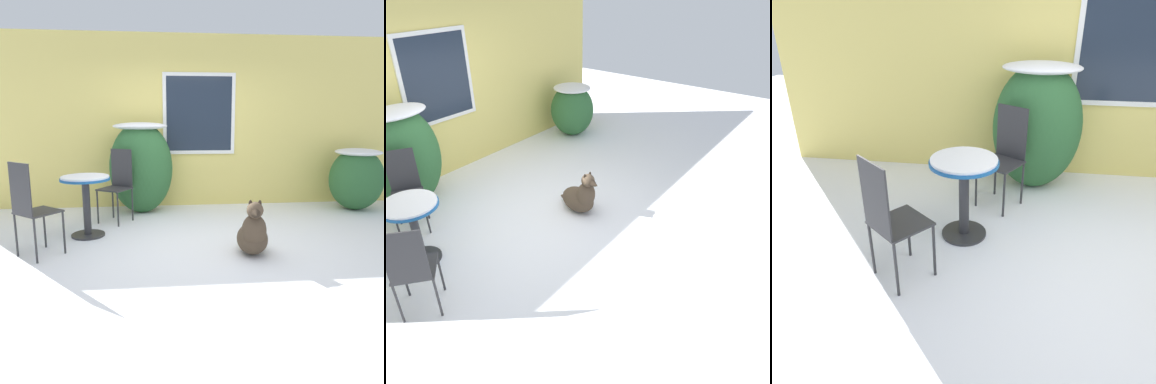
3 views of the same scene
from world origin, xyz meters
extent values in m
plane|color=white|center=(0.00, 0.00, 0.00)|extent=(16.00, 16.00, 0.00)
cube|color=#E5D16B|center=(0.00, 2.20, 1.44)|extent=(8.00, 0.06, 2.88)
cube|color=white|center=(0.28, 2.16, 1.59)|extent=(1.23, 0.04, 1.35)
cube|color=#1E2838|center=(0.28, 2.14, 1.59)|extent=(1.11, 0.01, 1.23)
ellipsoid|color=#2D6033|center=(-0.71, 1.73, 0.73)|extent=(1.01, 0.69, 1.46)
ellipsoid|color=white|center=(-0.71, 1.73, 1.40)|extent=(0.86, 0.59, 0.12)
cylinder|color=#2D2D30|center=(-1.38, 0.55, 0.01)|extent=(0.43, 0.43, 0.03)
cylinder|color=#2D2D30|center=(-1.38, 0.55, 0.38)|extent=(0.10, 0.10, 0.72)
cylinder|color=#195699|center=(-1.38, 0.55, 0.76)|extent=(0.63, 0.63, 0.03)
cylinder|color=white|center=(-1.38, 0.55, 0.78)|extent=(0.60, 0.60, 0.02)
cube|color=#2D2D30|center=(-1.08, 1.18, 0.50)|extent=(0.54, 0.54, 0.02)
cube|color=#2D2D30|center=(-0.98, 1.34, 0.79)|extent=(0.32, 0.20, 0.56)
cylinder|color=#2D2D30|center=(-1.33, 1.12, 0.25)|extent=(0.02, 0.02, 0.49)
cylinder|color=#2D2D30|center=(-1.02, 0.93, 0.25)|extent=(0.02, 0.02, 0.49)
cylinder|color=#2D2D30|center=(-1.14, 1.42, 0.25)|extent=(0.02, 0.02, 0.49)
cylinder|color=#2D2D30|center=(-0.84, 1.24, 0.25)|extent=(0.02, 0.02, 0.49)
cube|color=#2D2D30|center=(-1.79, -0.11, 0.50)|extent=(0.56, 0.56, 0.02)
cube|color=#2D2D30|center=(-1.91, -0.26, 0.79)|extent=(0.29, 0.24, 0.56)
cylinder|color=#2D2D30|center=(-1.53, -0.09, 0.25)|extent=(0.02, 0.02, 0.49)
cylinder|color=#2D2D30|center=(-1.81, 0.14, 0.25)|extent=(0.02, 0.02, 0.49)
cylinder|color=#2D2D30|center=(-1.76, -0.36, 0.25)|extent=(0.02, 0.02, 0.49)
cylinder|color=#2D2D30|center=(-2.04, -0.13, 0.25)|extent=(0.02, 0.02, 0.49)
camera|label=1|loc=(-0.49, -4.28, 1.54)|focal=35.00mm
camera|label=2|loc=(-3.01, -3.02, 2.98)|focal=35.00mm
camera|label=3|loc=(-0.95, -2.48, 2.07)|focal=35.00mm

